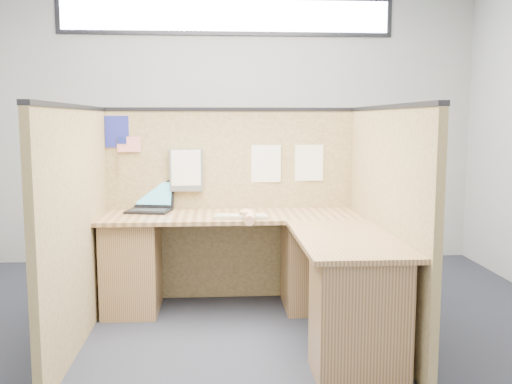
{
  "coord_description": "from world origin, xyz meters",
  "views": [
    {
      "loc": [
        -0.11,
        -3.53,
        1.43
      ],
      "look_at": [
        0.17,
        0.5,
        0.92
      ],
      "focal_mm": 40.0,
      "sensor_mm": 36.0,
      "label": 1
    }
  ],
  "objects": [
    {
      "name": "american_flag",
      "position": [
        -0.81,
        0.96,
        1.23
      ],
      "size": [
        0.19,
        0.01,
        0.32
      ],
      "color": "olive",
      "rests_on": "cubicle_partitions"
    },
    {
      "name": "wall_back",
      "position": [
        0.0,
        2.25,
        1.4
      ],
      "size": [
        5.0,
        0.0,
        5.0
      ],
      "primitive_type": "plane",
      "rotation": [
        1.57,
        0.0,
        0.0
      ],
      "color": "#A0A4A5",
      "rests_on": "floor"
    },
    {
      "name": "blue_poster",
      "position": [
        -0.88,
        0.97,
        1.34
      ],
      "size": [
        0.18,
        0.01,
        0.24
      ],
      "primitive_type": "cube",
      "rotation": [
        0.0,
        0.0,
        0.06
      ],
      "color": "navy",
      "rests_on": "cubicle_partitions"
    },
    {
      "name": "file_holder",
      "position": [
        -0.35,
        0.94,
        1.04
      ],
      "size": [
        0.26,
        0.05,
        0.33
      ],
      "color": "slate",
      "rests_on": "cubicle_partitions"
    },
    {
      "name": "paper_left",
      "position": [
        0.28,
        0.97,
        1.09
      ],
      "size": [
        0.23,
        0.02,
        0.3
      ],
      "primitive_type": "cube",
      "rotation": [
        0.0,
        0.0,
        -0.07
      ],
      "color": "white",
      "rests_on": "cubicle_partitions"
    },
    {
      "name": "mouse",
      "position": [
        0.1,
        0.49,
        0.75
      ],
      "size": [
        0.11,
        0.07,
        0.04
      ],
      "primitive_type": "ellipsoid",
      "rotation": [
        0.0,
        0.0,
        -0.04
      ],
      "color": "silver",
      "rests_on": "l_desk"
    },
    {
      "name": "floor",
      "position": [
        0.0,
        0.0,
        0.0
      ],
      "size": [
        5.0,
        5.0,
        0.0
      ],
      "primitive_type": "plane",
      "color": "#1E1F2B",
      "rests_on": "ground"
    },
    {
      "name": "paper_right",
      "position": [
        0.63,
        0.97,
        1.09
      ],
      "size": [
        0.23,
        0.01,
        0.29
      ],
      "primitive_type": "cube",
      "rotation": [
        0.0,
        0.0,
        -0.04
      ],
      "color": "white",
      "rests_on": "cubicle_partitions"
    },
    {
      "name": "wall_front",
      "position": [
        0.0,
        -2.25,
        1.4
      ],
      "size": [
        5.0,
        0.0,
        5.0
      ],
      "primitive_type": "plane",
      "rotation": [
        -1.57,
        0.0,
        0.0
      ],
      "color": "#A0A4A5",
      "rests_on": "floor"
    },
    {
      "name": "keyboard",
      "position": [
        0.06,
        0.51,
        0.74
      ],
      "size": [
        0.4,
        0.16,
        0.03
      ],
      "rotation": [
        0.0,
        0.0,
        -0.08
      ],
      "color": "gray",
      "rests_on": "l_desk"
    },
    {
      "name": "l_desk",
      "position": [
        0.18,
        0.29,
        0.39
      ],
      "size": [
        1.95,
        1.75,
        0.73
      ],
      "color": "brown",
      "rests_on": "floor"
    },
    {
      "name": "hand_forearm",
      "position": [
        0.11,
        0.36,
        0.77
      ],
      "size": [
        0.1,
        0.37,
        0.08
      ],
      "color": "tan",
      "rests_on": "l_desk"
    },
    {
      "name": "cubicle_partitions",
      "position": [
        0.0,
        0.43,
        0.77
      ],
      "size": [
        2.06,
        1.83,
        1.53
      ],
      "color": "brown",
      "rests_on": "floor"
    },
    {
      "name": "clerestory_window",
      "position": [
        0.0,
        2.23,
        2.45
      ],
      "size": [
        3.3,
        0.04,
        0.38
      ],
      "color": "#232328",
      "rests_on": "wall_back"
    },
    {
      "name": "laptop",
      "position": [
        -0.63,
        0.89,
        0.79
      ],
      "size": [
        0.36,
        0.37,
        0.23
      ],
      "rotation": [
        0.0,
        0.0,
        -0.2
      ],
      "color": "black",
      "rests_on": "l_desk"
    }
  ]
}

